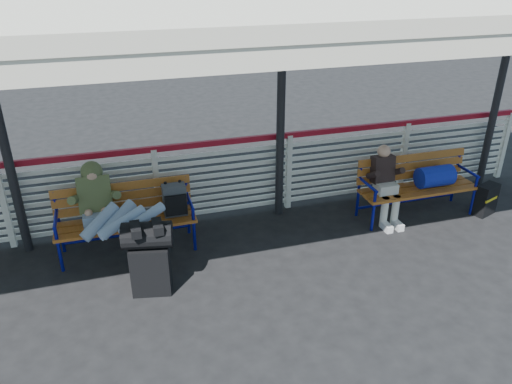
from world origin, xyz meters
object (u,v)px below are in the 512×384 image
object	(u,v)px
bench_right	(424,179)
suitcase_side	(486,199)
bench_left	(139,209)
traveler_man	(113,214)
luggage_stack	(149,255)
companion_person	(385,184)

from	to	relation	value
bench_right	suitcase_side	xyz separation A→B (m)	(0.94, -0.31, -0.34)
bench_left	traveler_man	xyz separation A→B (m)	(-0.32, -0.35, 0.16)
bench_left	luggage_stack	bearing A→B (deg)	-88.59
traveler_man	bench_left	bearing A→B (deg)	47.52
suitcase_side	companion_person	bearing A→B (deg)	149.47
companion_person	suitcase_side	bearing A→B (deg)	-10.54
luggage_stack	suitcase_side	size ratio (longest dim) A/B	1.90
luggage_stack	bench_left	distance (m)	1.04
bench_left	traveler_man	bearing A→B (deg)	-132.48
companion_person	bench_right	bearing A→B (deg)	1.17
bench_left	bench_right	world-z (taller)	same
luggage_stack	bench_left	xyz separation A→B (m)	(-0.03, 1.04, 0.08)
bench_left	traveler_man	world-z (taller)	traveler_man
traveler_man	suitcase_side	world-z (taller)	traveler_man
traveler_man	suitcase_side	bearing A→B (deg)	-2.28
bench_right	traveler_man	xyz separation A→B (m)	(-4.51, -0.09, 0.16)
bench_left	companion_person	xyz separation A→B (m)	(3.52, -0.27, 0.01)
bench_right	traveler_man	world-z (taller)	traveler_man
traveler_man	companion_person	distance (m)	3.85
luggage_stack	bench_left	bearing A→B (deg)	102.95
companion_person	traveler_man	bearing A→B (deg)	-178.79
bench_left	suitcase_side	world-z (taller)	bench_left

